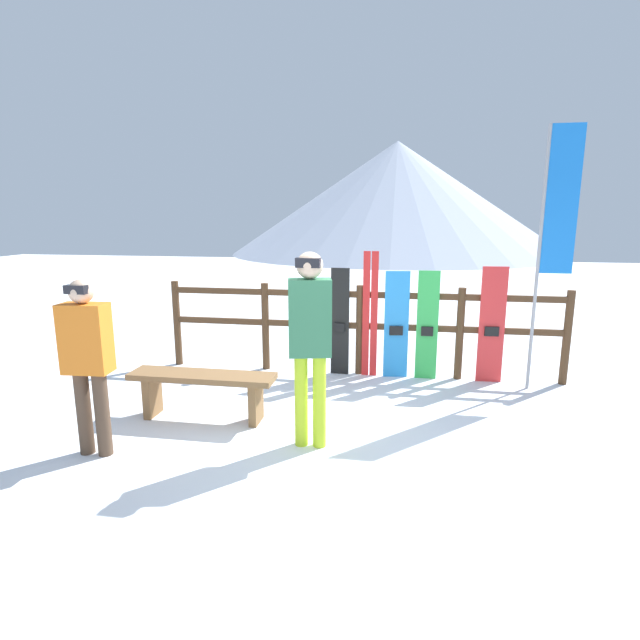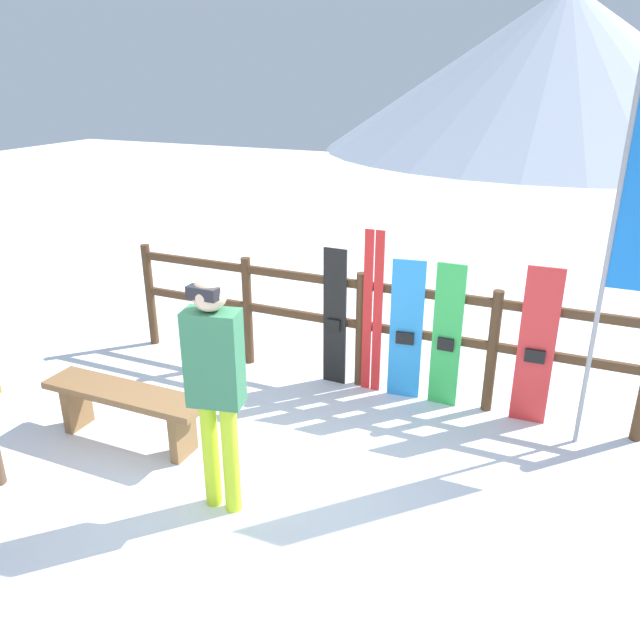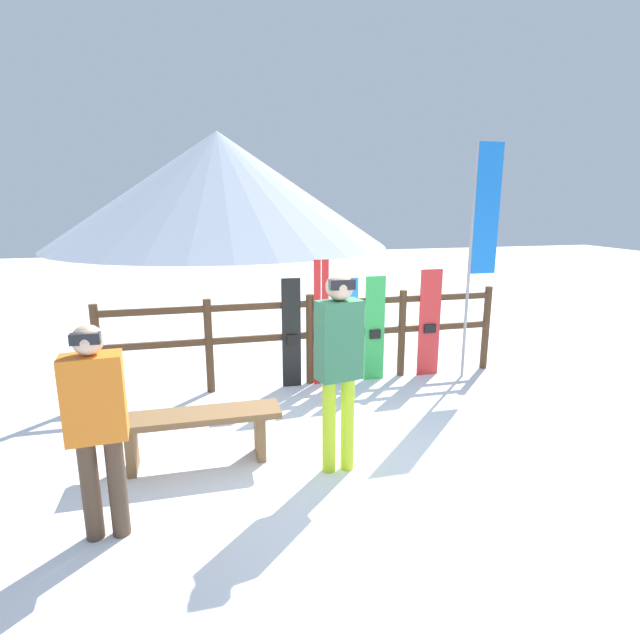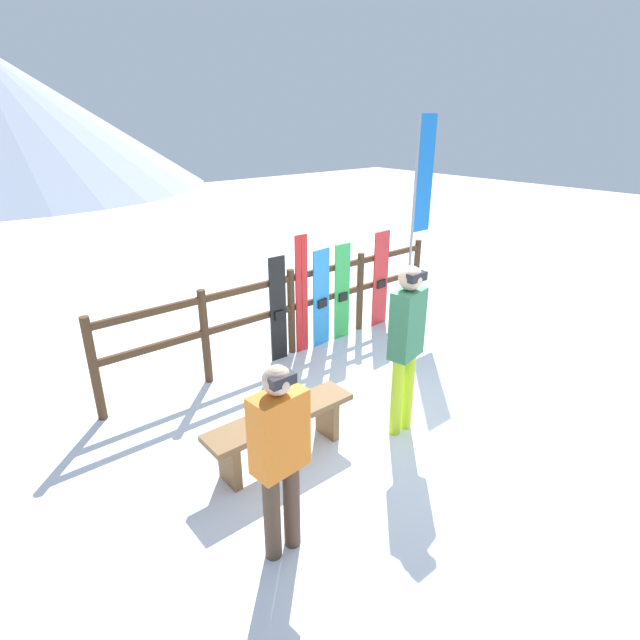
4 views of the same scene
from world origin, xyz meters
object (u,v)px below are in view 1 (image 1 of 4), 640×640
(ski_pair_red, at_px, (370,315))
(bench, at_px, (203,385))
(snowboard_blue, at_px, (396,325))
(person_orange, at_px, (87,355))
(snowboard_green, at_px, (427,326))
(snowboard_black_stripe, at_px, (340,322))
(rental_flag, at_px, (552,226))
(snowboard_red, at_px, (492,326))
(person_plaid_green, at_px, (310,333))

(ski_pair_red, bearing_deg, bench, -132.60)
(snowboard_blue, bearing_deg, bench, -138.20)
(person_orange, distance_m, snowboard_green, 4.01)
(snowboard_black_stripe, xyz_separation_m, rental_flag, (2.48, -0.19, 1.26))
(snowboard_black_stripe, bearing_deg, ski_pair_red, 0.50)
(bench, height_order, rental_flag, rental_flag)
(snowboard_blue, xyz_separation_m, rental_flag, (1.75, -0.19, 1.28))
(snowboard_green, bearing_deg, snowboard_red, 0.00)
(bench, relative_size, rental_flag, 0.49)
(snowboard_blue, bearing_deg, person_orange, -134.39)
(person_plaid_green, height_order, snowboard_red, person_plaid_green)
(snowboard_blue, xyz_separation_m, snowboard_red, (1.19, 0.00, 0.04))
(bench, bearing_deg, ski_pair_red, 47.40)
(snowboard_green, distance_m, snowboard_red, 0.80)
(person_orange, relative_size, snowboard_red, 1.06)
(person_orange, xyz_separation_m, ski_pair_red, (2.25, 2.66, -0.09))
(person_orange, xyz_separation_m, snowboard_red, (3.79, 2.65, -0.18))
(person_plaid_green, bearing_deg, snowboard_blue, 71.38)
(ski_pair_red, xyz_separation_m, snowboard_blue, (0.34, -0.00, -0.13))
(ski_pair_red, xyz_separation_m, snowboard_red, (1.53, -0.00, -0.09))
(person_orange, relative_size, snowboard_black_stripe, 1.10)
(person_orange, distance_m, snowboard_blue, 3.72)
(snowboard_black_stripe, bearing_deg, person_plaid_green, -89.79)
(snowboard_green, bearing_deg, rental_flag, -8.08)
(person_plaid_green, height_order, snowboard_green, person_plaid_green)
(bench, bearing_deg, snowboard_blue, 41.80)
(snowboard_red, relative_size, rental_flag, 0.48)
(person_plaid_green, bearing_deg, rental_flag, 38.64)
(ski_pair_red, bearing_deg, person_plaid_green, -100.10)
(ski_pair_red, distance_m, rental_flag, 2.39)
(person_plaid_green, xyz_separation_m, rental_flag, (2.48, 1.98, 0.90))
(person_plaid_green, relative_size, rental_flag, 0.58)
(bench, relative_size, snowboard_red, 1.03)
(ski_pair_red, height_order, snowboard_green, ski_pair_red)
(person_plaid_green, height_order, ski_pair_red, person_plaid_green)
(bench, distance_m, person_plaid_green, 1.47)
(rental_flag, bearing_deg, snowboard_black_stripe, 175.58)
(person_orange, height_order, snowboard_black_stripe, person_orange)
(snowboard_black_stripe, xyz_separation_m, ski_pair_red, (0.40, 0.00, 0.11))
(person_orange, xyz_separation_m, snowboard_black_stripe, (1.86, 2.65, -0.21))
(snowboard_black_stripe, bearing_deg, snowboard_green, -0.00)
(bench, xyz_separation_m, snowboard_blue, (1.95, 1.75, 0.33))
(ski_pair_red, distance_m, snowboard_red, 1.54)
(person_plaid_green, distance_m, snowboard_green, 2.47)
(ski_pair_red, bearing_deg, snowboard_red, -0.13)
(snowboard_blue, bearing_deg, person_plaid_green, -108.62)
(bench, relative_size, person_plaid_green, 0.85)
(snowboard_green, height_order, rental_flag, rental_flag)
(person_plaid_green, distance_m, snowboard_blue, 2.32)
(person_orange, relative_size, person_plaid_green, 0.88)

